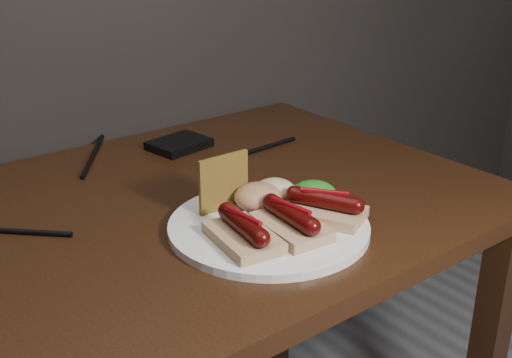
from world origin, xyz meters
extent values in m
cube|color=#351D0D|center=(0.00, 1.38, 0.73)|extent=(1.40, 0.70, 0.03)
cube|color=#351D0D|center=(0.65, 1.68, 0.36)|extent=(0.05, 0.05, 0.72)
cube|color=black|center=(0.34, 1.60, 0.76)|extent=(0.12, 0.10, 0.02)
cylinder|color=black|center=(-0.04, 1.44, 0.75)|extent=(0.13, 0.13, 0.01)
cylinder|color=black|center=(0.18, 1.66, 0.75)|extent=(0.13, 0.19, 0.01)
cylinder|color=black|center=(0.47, 1.50, 0.75)|extent=(0.14, 0.02, 0.01)
cylinder|color=white|center=(0.26, 1.23, 0.76)|extent=(0.34, 0.34, 0.01)
cube|color=#DBAD81|center=(0.19, 1.20, 0.77)|extent=(0.09, 0.12, 0.02)
cylinder|color=#530506|center=(0.19, 1.20, 0.79)|extent=(0.04, 0.10, 0.02)
sphere|color=#530506|center=(0.18, 1.15, 0.79)|extent=(0.03, 0.02, 0.02)
sphere|color=#530506|center=(0.20, 1.25, 0.79)|extent=(0.03, 0.02, 0.02)
cylinder|color=maroon|center=(0.19, 1.20, 0.80)|extent=(0.01, 0.07, 0.01)
cube|color=#DBAD81|center=(0.26, 1.18, 0.77)|extent=(0.08, 0.12, 0.02)
cylinder|color=#530506|center=(0.26, 1.18, 0.79)|extent=(0.03, 0.10, 0.02)
sphere|color=#530506|center=(0.26, 1.14, 0.79)|extent=(0.03, 0.02, 0.02)
sphere|color=#530506|center=(0.26, 1.23, 0.79)|extent=(0.03, 0.02, 0.02)
cylinder|color=maroon|center=(0.26, 1.18, 0.80)|extent=(0.02, 0.07, 0.01)
cube|color=#DBAD81|center=(0.33, 1.19, 0.77)|extent=(0.11, 0.13, 0.02)
cylinder|color=#530506|center=(0.33, 1.19, 0.79)|extent=(0.06, 0.10, 0.02)
sphere|color=#530506|center=(0.35, 1.15, 0.79)|extent=(0.03, 0.02, 0.02)
sphere|color=#530506|center=(0.31, 1.23, 0.79)|extent=(0.03, 0.02, 0.02)
cylinder|color=maroon|center=(0.33, 1.19, 0.80)|extent=(0.05, 0.06, 0.01)
cube|color=olive|center=(0.23, 1.30, 0.80)|extent=(0.09, 0.01, 0.08)
ellipsoid|color=#1C6213|center=(0.34, 1.23, 0.78)|extent=(0.07, 0.07, 0.04)
ellipsoid|color=#9A240F|center=(0.27, 1.27, 0.78)|extent=(0.07, 0.07, 0.04)
ellipsoid|color=beige|center=(0.31, 1.28, 0.78)|extent=(0.06, 0.06, 0.04)
camera|label=1|loc=(-0.26, 0.58, 1.17)|focal=45.00mm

